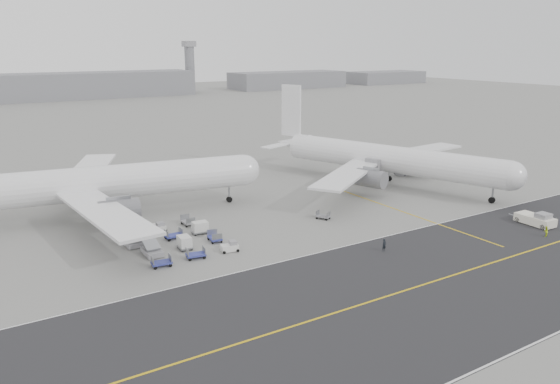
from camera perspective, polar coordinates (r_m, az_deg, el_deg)
ground at (r=78.15m, az=-0.13°, el=-6.64°), size 700.00×700.00×0.00m
taxiway at (r=68.04m, az=11.77°, el=-10.42°), size 220.00×59.00×0.03m
horizon_buildings at (r=330.02m, az=-20.32°, el=9.18°), size 520.00×28.00×28.00m
control_tower at (r=354.91m, az=-9.41°, el=12.89°), size 7.00×7.00×31.25m
airliner_a at (r=98.64m, az=-18.84°, el=0.84°), size 60.11×59.00×20.86m
airliner_b at (r=117.87m, az=10.82°, el=3.50°), size 54.65×55.67×19.98m
pushback_tug at (r=100.19m, az=25.19°, el=-2.60°), size 3.12×8.11×2.31m
jet_bridge at (r=122.01m, az=11.32°, el=3.12°), size 15.97×8.10×6.04m
gse_cluster at (r=84.01m, az=-10.63°, el=-5.32°), size 19.25×23.03×2.04m
stray_dolly at (r=94.27m, az=4.52°, el=-2.82°), size 2.39×2.73×1.43m
ground_crew_a at (r=80.80m, az=10.84°, el=-5.47°), size 0.69×0.46×1.87m
ground_crew_b at (r=94.74m, az=26.01°, el=-3.73°), size 1.02×0.92×1.72m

